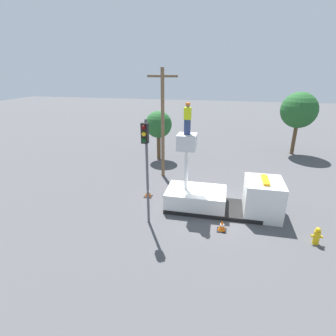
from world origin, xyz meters
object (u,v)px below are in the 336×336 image
Objects in this scene: fire_hydrant at (317,236)px; worker at (188,119)px; bucket_truck at (225,197)px; utility_pole at (163,121)px; tree_left_bg at (159,125)px; traffic_cone_curbside at (222,226)px; traffic_cone_rear at (148,192)px; traffic_light_pole at (146,153)px; tree_right_bg at (299,110)px.

worker is at bearing 160.88° from fire_hydrant.
fire_hydrant is at bearing -28.08° from bucket_truck.
tree_left_bg is at bearing 108.77° from utility_pole.
traffic_cone_rear is at bearing 149.12° from traffic_cone_curbside.
traffic_light_pole is 5.55m from traffic_cone_curbside.
bucket_truck reaches higher than fire_hydrant.
tree_right_bg is at bearing 46.96° from traffic_cone_rear.
bucket_truck is at bearing -53.91° from tree_left_bg.
traffic_light_pole is 6.36× the size of fire_hydrant.
traffic_cone_rear is (-5.06, 0.75, -0.59)m from bucket_truck.
traffic_light_pole reaches higher than traffic_cone_curbside.
traffic_light_pole is at bearing -177.61° from traffic_cone_curbside.
traffic_light_pole reaches higher than fire_hydrant.
tree_left_bg is at bearing 99.00° from traffic_cone_rear.
traffic_cone_curbside is 12.87m from tree_left_bg.
bucket_truck is at bearing 30.00° from traffic_light_pole.
traffic_cone_curbside is at bearing -43.77° from worker.
fire_hydrant is at bearing -97.51° from tree_right_bg.
tree_right_bg reaches higher than tree_left_bg.
utility_pole is (-4.93, 4.60, 3.53)m from bucket_truck.
bucket_truck is 7.39× the size of fire_hydrant.
tree_right_bg reaches higher than traffic_light_pole.
utility_pole reaches higher than tree_left_bg.
fire_hydrant is 1.40× the size of traffic_cone_rear.
traffic_cone_rear is 8.53m from tree_left_bg.
traffic_cone_rear reaches higher than traffic_cone_curbside.
traffic_light_pole is 1.28× the size of tree_left_bg.
tree_left_bg is at bearing -160.71° from tree_right_bg.
tree_right_bg is at bearing 55.58° from traffic_light_pole.
traffic_cone_curbside is at bearing 2.39° from traffic_light_pole.
utility_pole reaches higher than bucket_truck.
traffic_cone_curbside is 17.20m from tree_right_bg.
fire_hydrant is 0.20× the size of tree_left_bg.
tree_right_bg is (10.64, 15.52, 0.27)m from traffic_light_pole.
tree_right_bg is at bearing 55.86° from worker.
tree_left_bg is (-6.31, 8.65, 2.39)m from bucket_truck.
bucket_truck reaches higher than traffic_cone_rear.
traffic_cone_rear is 0.14× the size of tree_left_bg.
fire_hydrant is 0.15× the size of tree_right_bg.
traffic_light_pole is 5.00m from traffic_cone_rear.
traffic_cone_curbside is (4.97, -2.97, -0.02)m from traffic_cone_rear.
tree_left_bg is 13.62m from tree_right_bg.
traffic_cone_rear is 1.06× the size of traffic_cone_curbside.
bucket_truck is 3.86× the size of worker.
tree_right_bg reaches higher than traffic_cone_curbside.
tree_left_bg is (-6.22, 10.87, 2.99)m from traffic_cone_curbside.
fire_hydrant is 15.67m from tree_left_bg.
tree_left_bg is at bearing 119.78° from traffic_cone_curbside.
worker reaches higher than bucket_truck.
worker is at bearing -15.87° from traffic_cone_rear.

